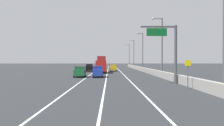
# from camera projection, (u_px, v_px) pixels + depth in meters

# --- Properties ---
(ground_plane) EXTENTS (320.00, 320.00, 0.00)m
(ground_plane) POSITION_uv_depth(u_px,v_px,m) (114.00, 70.00, 69.86)
(ground_plane) COLOR #26282B
(lane_stripe_left) EXTENTS (0.16, 130.00, 0.00)m
(lane_stripe_left) POSITION_uv_depth(u_px,v_px,m) (95.00, 71.00, 60.80)
(lane_stripe_left) COLOR silver
(lane_stripe_left) RESTS_ON ground_plane
(lane_stripe_center) EXTENTS (0.16, 130.00, 0.00)m
(lane_stripe_center) POSITION_uv_depth(u_px,v_px,m) (108.00, 71.00, 60.84)
(lane_stripe_center) COLOR silver
(lane_stripe_center) RESTS_ON ground_plane
(lane_stripe_right) EXTENTS (0.16, 130.00, 0.00)m
(lane_stripe_right) POSITION_uv_depth(u_px,v_px,m) (120.00, 71.00, 60.88)
(lane_stripe_right) COLOR silver
(lane_stripe_right) RESTS_ON ground_plane
(jersey_barrier_right) EXTENTS (0.60, 120.00, 1.10)m
(jersey_barrier_right) POSITION_uv_depth(u_px,v_px,m) (153.00, 72.00, 45.95)
(jersey_barrier_right) COLOR gray
(jersey_barrier_right) RESTS_ON ground_plane
(overhead_sign_gantry) EXTENTS (4.68, 0.36, 7.50)m
(overhead_sign_gantry) POSITION_uv_depth(u_px,v_px,m) (170.00, 47.00, 28.34)
(overhead_sign_gantry) COLOR #47474C
(overhead_sign_gantry) RESTS_ON ground_plane
(speed_advisory_sign) EXTENTS (0.60, 0.11, 3.00)m
(speed_advisory_sign) POSITION_uv_depth(u_px,v_px,m) (188.00, 72.00, 23.11)
(speed_advisory_sign) COLOR #4C4C51
(speed_advisory_sign) RESTS_ON ground_plane
(lamp_post_right_near) EXTENTS (2.14, 0.44, 11.01)m
(lamp_post_right_near) POSITION_uv_depth(u_px,v_px,m) (221.00, 22.00, 18.77)
(lamp_post_right_near) COLOR #4C4C51
(lamp_post_right_near) RESTS_ON ground_plane
(lamp_post_right_second) EXTENTS (2.14, 0.44, 11.01)m
(lamp_post_right_second) POSITION_uv_depth(u_px,v_px,m) (161.00, 43.00, 41.28)
(lamp_post_right_second) COLOR #4C4C51
(lamp_post_right_second) RESTS_ON ground_plane
(lamp_post_right_third) EXTENTS (2.14, 0.44, 11.01)m
(lamp_post_right_third) POSITION_uv_depth(u_px,v_px,m) (142.00, 49.00, 63.79)
(lamp_post_right_third) COLOR #4C4C51
(lamp_post_right_third) RESTS_ON ground_plane
(lamp_post_right_fourth) EXTENTS (2.14, 0.44, 11.01)m
(lamp_post_right_fourth) POSITION_uv_depth(u_px,v_px,m) (133.00, 52.00, 86.29)
(lamp_post_right_fourth) COLOR #4C4C51
(lamp_post_right_fourth) RESTS_ON ground_plane
(lamp_post_right_fifth) EXTENTS (2.14, 0.44, 11.01)m
(lamp_post_right_fifth) POSITION_uv_depth(u_px,v_px,m) (129.00, 54.00, 108.80)
(lamp_post_right_fifth) COLOR #4C4C51
(lamp_post_right_fifth) RESTS_ON ground_plane
(car_silver_0) EXTENTS (1.95, 4.10, 1.92)m
(car_silver_0) POSITION_uv_depth(u_px,v_px,m) (103.00, 66.00, 83.22)
(car_silver_0) COLOR #B7B7BC
(car_silver_0) RESTS_ON ground_plane
(car_green_1) EXTENTS (2.04, 4.28, 1.96)m
(car_green_1) POSITION_uv_depth(u_px,v_px,m) (80.00, 72.00, 39.47)
(car_green_1) COLOR #196033
(car_green_1) RESTS_ON ground_plane
(car_black_2) EXTENTS (2.10, 4.74, 2.08)m
(car_black_2) POSITION_uv_depth(u_px,v_px,m) (90.00, 68.00, 58.54)
(car_black_2) COLOR black
(car_black_2) RESTS_ON ground_plane
(car_blue_3) EXTENTS (1.91, 4.13, 2.04)m
(car_blue_3) POSITION_uv_depth(u_px,v_px,m) (98.00, 71.00, 39.22)
(car_blue_3) COLOR #1E389E
(car_blue_3) RESTS_ON ground_plane
(car_yellow_4) EXTENTS (1.84, 4.14, 1.91)m
(car_yellow_4) POSITION_uv_depth(u_px,v_px,m) (113.00, 68.00, 61.67)
(car_yellow_4) COLOR gold
(car_yellow_4) RESTS_ON ground_plane
(box_truck) EXTENTS (2.61, 9.77, 4.09)m
(box_truck) POSITION_uv_depth(u_px,v_px,m) (101.00, 65.00, 54.19)
(box_truck) COLOR #A51E19
(box_truck) RESTS_ON ground_plane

